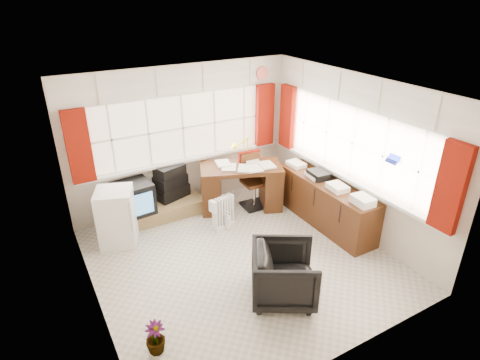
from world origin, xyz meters
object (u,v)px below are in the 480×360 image
object	(u,v)px
tv_bench	(164,210)
mini_fridge	(117,217)
credenza	(325,202)
crt_tv	(134,198)
desk	(241,185)
radiator	(223,215)
desk_lamp	(247,144)
task_chair	(252,177)
office_chair	(284,274)

from	to	relation	value
tv_bench	mini_fridge	distance (m)	1.00
credenza	mini_fridge	distance (m)	3.34
credenza	crt_tv	bearing A→B (deg)	151.93
mini_fridge	desk	bearing A→B (deg)	0.50
tv_bench	crt_tv	size ratio (longest dim) A/B	2.24
radiator	mini_fridge	size ratio (longest dim) A/B	0.63
tv_bench	desk_lamp	bearing A→B (deg)	-6.59
credenza	radiator	bearing A→B (deg)	155.73
desk	desk_lamp	distance (m)	0.73
credenza	desk	bearing A→B (deg)	129.61
task_chair	tv_bench	world-z (taller)	task_chair
crt_tv	credenza	bearing A→B (deg)	-28.07
radiator	tv_bench	size ratio (longest dim) A/B	0.41
desk	mini_fridge	bearing A→B (deg)	-179.50
tv_bench	mini_fridge	xyz separation A→B (m)	(-0.86, -0.39, 0.33)
desk_lamp	mini_fridge	bearing A→B (deg)	-175.10
task_chair	radiator	size ratio (longest dim) A/B	1.77
credenza	tv_bench	distance (m)	2.75
office_chair	tv_bench	size ratio (longest dim) A/B	0.57
tv_bench	credenza	bearing A→B (deg)	-33.70
desk	task_chair	bearing A→B (deg)	4.80
office_chair	radiator	size ratio (longest dim) A/B	1.41
desk	mini_fridge	world-z (taller)	mini_fridge
tv_bench	radiator	bearing A→B (deg)	-48.37
crt_tv	mini_fridge	size ratio (longest dim) A/B	0.69
desk	desk_lamp	xyz separation A→B (m)	(0.24, 0.19, 0.67)
mini_fridge	office_chair	bearing A→B (deg)	-56.66
desk	tv_bench	bearing A→B (deg)	164.43
desk_lamp	tv_bench	world-z (taller)	desk_lamp
task_chair	office_chair	bearing A→B (deg)	-111.73
desk	office_chair	size ratio (longest dim) A/B	1.95
desk	crt_tv	bearing A→B (deg)	169.75
mini_fridge	desk_lamp	bearing A→B (deg)	4.90
desk_lamp	crt_tv	bearing A→B (deg)	176.10
task_chair	credenza	xyz separation A→B (m)	(0.72, -1.17, -0.14)
office_chair	crt_tv	bearing A→B (deg)	53.75
mini_fridge	credenza	bearing A→B (deg)	-19.80
office_chair	credenza	bearing A→B (deg)	-24.61
desk	mini_fridge	distance (m)	2.19
desk	crt_tv	xyz separation A→B (m)	(-1.82, 0.33, 0.06)
radiator	task_chair	bearing A→B (deg)	29.63
desk	radiator	xyz separation A→B (m)	(-0.60, -0.45, -0.22)
desk	office_chair	xyz separation A→B (m)	(-0.69, -2.30, -0.09)
task_chair	credenza	bearing A→B (deg)	-58.40
radiator	desk	bearing A→B (deg)	37.14
tv_bench	mini_fridge	world-z (taller)	mini_fridge
desk_lamp	task_chair	bearing A→B (deg)	-91.24
tv_bench	task_chair	bearing A→B (deg)	-12.66
task_chair	radiator	world-z (taller)	task_chair
radiator	desk_lamp	bearing A→B (deg)	37.60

